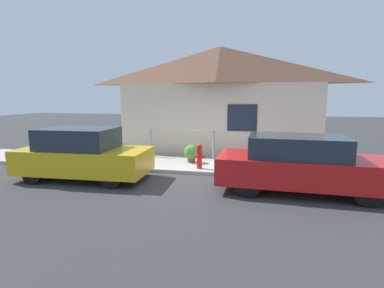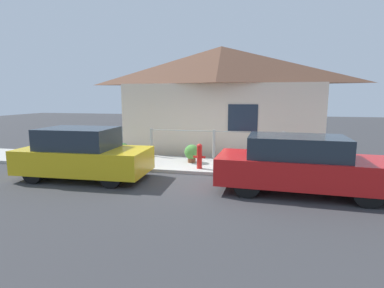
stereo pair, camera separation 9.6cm
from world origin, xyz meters
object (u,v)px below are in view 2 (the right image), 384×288
object	(u,v)px
car_left	(83,154)
potted_plant_by_fence	(123,150)
potted_plant_near_hydrant	(192,153)
car_right	(301,165)
fire_hydrant	(199,156)

from	to	relation	value
car_left	potted_plant_by_fence	distance (m)	2.44
car_left	potted_plant_near_hydrant	world-z (taller)	car_left
potted_plant_near_hydrant	potted_plant_by_fence	size ratio (longest dim) A/B	1.09
potted_plant_near_hydrant	potted_plant_by_fence	xyz separation A→B (m)	(-2.60, 0.08, -0.03)
car_left	potted_plant_by_fence	world-z (taller)	car_left
car_left	car_right	distance (m)	5.95
potted_plant_near_hydrant	car_left	bearing A→B (deg)	-138.93
car_right	potted_plant_near_hydrant	world-z (taller)	car_right
fire_hydrant	potted_plant_near_hydrant	xyz separation A→B (m)	(-0.43, 0.81, -0.07)
fire_hydrant	potted_plant_by_fence	size ratio (longest dim) A/B	1.39
fire_hydrant	potted_plant_near_hydrant	size ratio (longest dim) A/B	1.28
car_right	fire_hydrant	distance (m)	3.22
fire_hydrant	car_left	bearing A→B (deg)	-153.92
potted_plant_by_fence	car_right	bearing A→B (deg)	-22.43
car_left	potted_plant_near_hydrant	bearing A→B (deg)	39.06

